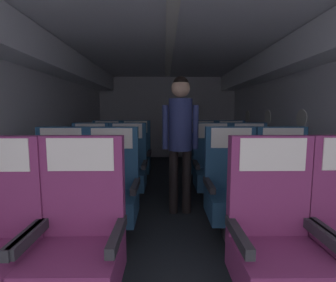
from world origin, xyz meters
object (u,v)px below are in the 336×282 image
seat_d_left_window (107,157)px  seat_d_right_window (202,157)px  seat_c_right_window (213,169)px  seat_d_right_aisle (231,157)px  seat_a_right_window (275,243)px  seat_c_right_aisle (250,169)px  flight_attendant (180,130)px  seat_c_left_window (90,170)px  seat_b_left_aisle (111,193)px  seat_c_left_aisle (127,170)px  seat_b_right_window (232,191)px  seat_a_left_aisle (79,243)px  seat_b_right_aisle (284,192)px  seat_b_left_window (60,192)px  seat_d_left_aisle (135,157)px

seat_d_left_window → seat_d_right_window: 1.65m
seat_c_right_window → seat_d_right_aisle: size_ratio=1.00×
seat_a_right_window → seat_c_right_aisle: bearing=75.1°
seat_d_right_aisle → seat_d_right_window: size_ratio=1.00×
flight_attendant → seat_c_left_window: bearing=-13.6°
seat_c_right_window → seat_d_left_window: (-1.65, 0.93, 0.00)m
seat_b_left_aisle → seat_c_right_aisle: (1.67, 0.96, 0.00)m
seat_c_right_aisle → seat_d_left_window: (-2.16, 0.93, 0.00)m
seat_c_right_window → flight_attendant: 0.80m
seat_b_left_aisle → seat_c_left_aisle: 0.95m
seat_c_left_window → seat_c_right_aisle: size_ratio=1.00×
seat_b_right_window → flight_attendant: (-0.47, 0.59, 0.56)m
seat_a_left_aisle → seat_d_right_aisle: 3.28m
seat_a_left_aisle → seat_b_right_aisle: same height
seat_a_left_aisle → seat_b_left_window: same height
seat_c_left_window → seat_c_left_aisle: bearing=-1.5°
seat_c_right_aisle → seat_d_left_window: size_ratio=1.00×
seat_b_left_aisle → flight_attendant: bearing=41.5°
seat_b_left_aisle → seat_c_left_window: same height
seat_b_left_aisle → seat_c_left_aisle: bearing=89.5°
flight_attendant → seat_c_right_aisle: bearing=-158.2°
seat_b_right_window → seat_c_right_window: 0.93m
seat_b_right_window → seat_b_left_aisle: bearing=-178.7°
seat_c_right_window → seat_d_right_window: bearing=90.0°
seat_b_left_window → seat_d_left_window: (0.02, 1.87, 0.00)m
flight_attendant → seat_a_right_window: bearing=108.9°
flight_attendant → seat_b_right_aisle: bearing=150.0°
seat_c_right_window → seat_a_left_aisle: bearing=-121.7°
seat_b_left_window → seat_a_left_aisle: bearing=-61.7°
seat_c_left_window → seat_d_left_window: size_ratio=1.00×
seat_a_right_window → seat_b_left_aisle: size_ratio=1.00×
seat_c_left_window → seat_d_left_aisle: (0.51, 0.92, 0.00)m
seat_b_right_aisle → seat_c_right_aisle: same height
seat_a_right_window → seat_c_right_window: same height
seat_a_left_aisle → seat_b_left_aisle: bearing=90.4°
seat_b_right_window → seat_d_left_window: 2.49m
seat_b_left_window → seat_d_right_aisle: (2.18, 1.88, 0.00)m
seat_c_right_aisle → flight_attendant: bearing=-160.6°
seat_c_right_aisle → flight_attendant: flight_attendant is taller
seat_b_right_window → seat_c_left_aisle: bearing=141.6°
seat_b_left_aisle → seat_d_right_aisle: bearing=48.7°
seat_d_right_aisle → seat_a_left_aisle: bearing=-120.5°
seat_a_left_aisle → flight_attendant: 1.78m
seat_a_left_aisle → seat_b_left_window: 1.07m
seat_b_left_window → seat_d_left_window: size_ratio=1.00×
seat_c_right_aisle → seat_d_left_aisle: size_ratio=1.00×
seat_c_left_window → seat_d_right_window: (1.67, 0.93, 0.00)m
seat_d_right_aisle → seat_d_right_window: bearing=-178.9°
seat_c_right_aisle → seat_d_left_aisle: same height
seat_c_right_aisle → seat_c_right_window: 0.50m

